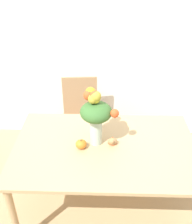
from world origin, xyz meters
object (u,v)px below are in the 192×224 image
dining_chair_near_window (80,117)px  pumpkin (81,144)px  flower_vase (96,113)px  turkey_figurine (113,140)px

dining_chair_near_window → pumpkin: bearing=-88.3°
flower_vase → turkey_figurine: size_ratio=4.64×
flower_vase → pumpkin: 0.30m
flower_vase → pumpkin: bearing=-147.2°
flower_vase → dining_chair_near_window: bearing=104.9°
turkey_figurine → dining_chair_near_window: bearing=114.0°
flower_vase → dining_chair_near_window: size_ratio=0.54×
pumpkin → dining_chair_near_window: dining_chair_near_window is taller
flower_vase → dining_chair_near_window: 0.97m
flower_vase → pumpkin: flower_vase is taller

